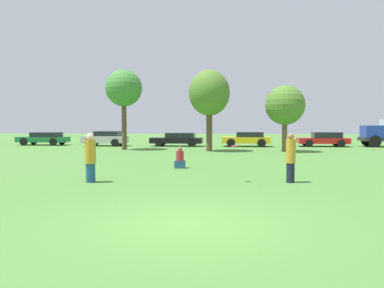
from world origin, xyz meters
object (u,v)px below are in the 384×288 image
object	(u,v)px
tree_1	(209,94)
person_catcher	(291,158)
parked_car_black	(178,139)
parked_car_red	(324,139)
tree_2	(285,105)
parked_car_yellow	(247,139)
tree_0	(124,89)
parked_car_silver	(106,138)
parked_car_green	(44,138)
frisbee	(235,146)
bystander_sitting	(180,159)
person_thrower	(90,158)

from	to	relation	value
tree_1	person_catcher	bearing A→B (deg)	-76.89
person_catcher	parked_car_black	size ratio (longest dim) A/B	0.37
parked_car_black	parked_car_red	distance (m)	12.51
tree_2	parked_car_yellow	world-z (taller)	tree_2
tree_0	parked_car_silver	world-z (taller)	tree_0
parked_car_green	tree_2	bearing A→B (deg)	165.28
tree_1	tree_2	distance (m)	5.36
tree_0	parked_car_silver	distance (m)	6.52
tree_2	parked_car_black	bearing A→B (deg)	145.55
frisbee	parked_car_silver	world-z (taller)	frisbee
tree_1	parked_car_green	world-z (taller)	tree_1
bystander_sitting	tree_0	size ratio (longest dim) A/B	0.16
person_thrower	tree_2	size ratio (longest dim) A/B	0.36
tree_2	parked_car_silver	bearing A→B (deg)	159.30
person_thrower	parked_car_red	distance (m)	24.36
frisbee	tree_1	xyz separation A→B (m)	(-1.35, 14.02, 2.87)
parked_car_silver	parked_car_green	bearing A→B (deg)	-4.61
parked_car_red	tree_2	bearing A→B (deg)	56.91
person_thrower	tree_2	bearing A→B (deg)	54.23
parked_car_black	parked_car_red	size ratio (longest dim) A/B	1.07
parked_car_green	parked_car_silver	world-z (taller)	parked_car_silver
person_catcher	tree_2	xyz separation A→B (m)	(2.03, 13.89, 2.39)
person_catcher	parked_car_black	distance (m)	20.46
bystander_sitting	tree_1	size ratio (longest dim) A/B	0.17
bystander_sitting	tree_0	distance (m)	13.07
tree_2	parked_car_green	distance (m)	21.53
person_catcher	parked_car_green	distance (m)	27.25
frisbee	tree_0	xyz separation A→B (m)	(-7.77, 14.99, 3.32)
person_catcher	tree_1	size ratio (longest dim) A/B	0.29
parked_car_black	person_catcher	bearing A→B (deg)	109.65
person_thrower	parked_car_green	world-z (taller)	person_thrower
frisbee	bystander_sitting	bearing A→B (deg)	121.16
parked_car_black	person_thrower	bearing A→B (deg)	90.10
person_thrower	parked_car_red	xyz separation A→B (m)	(13.21, 20.46, -0.21)
parked_car_black	parked_car_yellow	xyz separation A→B (m)	(5.95, 0.05, 0.05)
person_thrower	parked_car_yellow	bearing A→B (deg)	67.65
person_thrower	tree_0	distance (m)	16.11
tree_1	parked_car_silver	world-z (taller)	tree_1
parked_car_red	tree_1	bearing A→B (deg)	34.16
person_catcher	tree_2	size ratio (longest dim) A/B	0.36
frisbee	person_catcher	bearing A→B (deg)	1.31
person_catcher	frisbee	distance (m)	1.95
person_catcher	parked_car_yellow	bearing A→B (deg)	-93.35
tree_1	person_thrower	bearing A→B (deg)	-104.03
bystander_sitting	parked_car_silver	xyz separation A→B (m)	(-8.25, 15.56, 0.29)
tree_2	parked_car_green	bearing A→B (deg)	163.16
parked_car_green	parked_car_red	size ratio (longest dim) A/B	1.07
person_catcher	parked_car_black	bearing A→B (deg)	-76.44
person_catcher	bystander_sitting	world-z (taller)	person_catcher
frisbee	tree_2	bearing A→B (deg)	74.19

